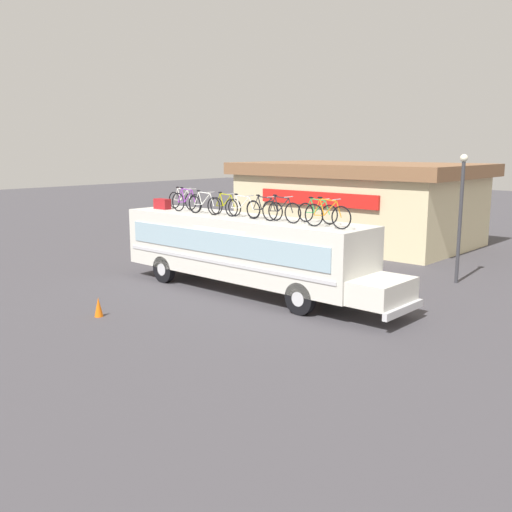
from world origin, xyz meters
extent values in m
plane|color=#423F44|center=(0.00, 0.00, 0.00)|extent=(120.00, 120.00, 0.00)
cube|color=silver|center=(0.00, 0.00, 1.71)|extent=(10.58, 2.37, 2.21)
cube|color=silver|center=(5.96, 0.00, 0.98)|extent=(1.35, 2.18, 0.75)
cube|color=#99B7C6|center=(0.00, -1.20, 1.96)|extent=(9.73, 0.04, 0.79)
cube|color=#99B7C6|center=(0.00, 1.20, 1.96)|extent=(9.73, 0.04, 0.79)
cube|color=silver|center=(0.00, -1.20, 1.27)|extent=(10.15, 0.03, 0.12)
cube|color=silver|center=(0.00, 1.20, 1.27)|extent=(10.15, 0.03, 0.12)
cube|color=silver|center=(6.70, 0.00, 0.53)|extent=(0.16, 2.25, 0.24)
cylinder|color=black|center=(3.60, -1.05, 0.54)|extent=(1.07, 0.28, 1.07)
cylinder|color=silver|center=(3.60, -1.05, 0.54)|extent=(0.48, 0.30, 0.48)
cylinder|color=black|center=(3.60, 1.05, 0.54)|extent=(1.07, 0.28, 1.07)
cylinder|color=silver|center=(3.60, 1.05, 0.54)|extent=(0.48, 0.30, 0.48)
cylinder|color=black|center=(-3.28, -1.05, 0.54)|extent=(1.07, 0.28, 1.07)
cylinder|color=silver|center=(-3.28, -1.05, 0.54)|extent=(0.48, 0.30, 0.48)
cylinder|color=black|center=(-3.28, 1.05, 0.54)|extent=(1.07, 0.28, 1.07)
cylinder|color=silver|center=(-3.28, 1.05, 0.54)|extent=(0.48, 0.30, 0.48)
cube|color=maroon|center=(-4.31, -0.21, 3.03)|extent=(0.75, 0.33, 0.43)
torus|color=black|center=(-4.17, 0.33, 3.16)|extent=(0.69, 0.04, 0.69)
torus|color=black|center=(-3.15, 0.33, 3.16)|extent=(0.69, 0.04, 0.69)
cylinder|color=white|center=(-3.87, 0.33, 3.42)|extent=(0.20, 0.04, 0.49)
cylinder|color=white|center=(-3.56, 0.33, 3.41)|extent=(0.47, 0.04, 0.48)
cylinder|color=white|center=(-3.64, 0.33, 3.65)|extent=(0.61, 0.04, 0.07)
cylinder|color=white|center=(-3.98, 0.33, 3.17)|extent=(0.39, 0.03, 0.05)
cylinder|color=white|center=(-4.06, 0.33, 3.41)|extent=(0.25, 0.03, 0.51)
cylinder|color=white|center=(-3.25, 0.33, 3.40)|extent=(0.21, 0.03, 0.48)
cylinder|color=silver|center=(-3.34, 0.33, 3.68)|extent=(0.03, 0.44, 0.03)
ellipsoid|color=black|center=(-3.95, 0.33, 3.70)|extent=(0.20, 0.08, 0.06)
torus|color=black|center=(-3.16, -0.32, 3.19)|extent=(0.74, 0.04, 0.74)
torus|color=black|center=(-2.14, -0.32, 3.19)|extent=(0.74, 0.04, 0.74)
cylinder|color=purple|center=(-2.86, -0.32, 3.47)|extent=(0.20, 0.04, 0.53)
cylinder|color=purple|center=(-2.55, -0.32, 3.45)|extent=(0.47, 0.04, 0.51)
cylinder|color=purple|center=(-2.63, -0.32, 3.71)|extent=(0.61, 0.04, 0.07)
cylinder|color=purple|center=(-2.97, -0.32, 3.20)|extent=(0.39, 0.03, 0.05)
cylinder|color=purple|center=(-3.05, -0.32, 3.46)|extent=(0.25, 0.03, 0.55)
cylinder|color=purple|center=(-2.23, -0.32, 3.44)|extent=(0.21, 0.03, 0.52)
cylinder|color=silver|center=(-2.33, -0.32, 3.74)|extent=(0.03, 0.44, 0.03)
ellipsoid|color=black|center=(-2.94, -0.32, 3.77)|extent=(0.20, 0.08, 0.06)
torus|color=black|center=(-2.16, -0.34, 3.16)|extent=(0.68, 0.04, 0.68)
torus|color=black|center=(-1.10, -0.34, 3.16)|extent=(0.68, 0.04, 0.68)
cylinder|color=white|center=(-1.84, -0.34, 3.42)|extent=(0.20, 0.04, 0.49)
cylinder|color=white|center=(-1.52, -0.34, 3.40)|extent=(0.49, 0.04, 0.47)
cylinder|color=white|center=(-1.61, -0.34, 3.64)|extent=(0.64, 0.04, 0.07)
cylinder|color=white|center=(-1.96, -0.34, 3.17)|extent=(0.41, 0.03, 0.05)
cylinder|color=white|center=(-2.04, -0.34, 3.41)|extent=(0.26, 0.03, 0.51)
cylinder|color=white|center=(-1.19, -0.34, 3.39)|extent=(0.22, 0.03, 0.48)
cylinder|color=silver|center=(-1.29, -0.34, 3.67)|extent=(0.03, 0.44, 0.03)
ellipsoid|color=black|center=(-1.93, -0.34, 3.69)|extent=(0.20, 0.08, 0.06)
torus|color=black|center=(-1.21, -0.09, 3.15)|extent=(0.66, 0.04, 0.66)
torus|color=black|center=(-0.24, -0.09, 3.15)|extent=(0.66, 0.04, 0.66)
cylinder|color=#B2B20C|center=(-0.92, -0.09, 3.39)|extent=(0.19, 0.04, 0.47)
cylinder|color=#B2B20C|center=(-0.63, -0.09, 3.38)|extent=(0.45, 0.04, 0.45)
cylinder|color=#B2B20C|center=(-0.71, -0.09, 3.61)|extent=(0.58, 0.04, 0.07)
cylinder|color=#B2B20C|center=(-1.03, -0.09, 3.16)|extent=(0.37, 0.03, 0.05)
cylinder|color=#B2B20C|center=(-1.11, -0.09, 3.38)|extent=(0.24, 0.03, 0.49)
cylinder|color=#B2B20C|center=(-0.33, -0.09, 3.37)|extent=(0.20, 0.03, 0.46)
cylinder|color=silver|center=(-0.42, -0.09, 3.64)|extent=(0.03, 0.44, 0.03)
ellipsoid|color=black|center=(-1.00, -0.09, 3.66)|extent=(0.20, 0.08, 0.06)
torus|color=black|center=(-0.28, -0.22, 3.14)|extent=(0.65, 0.04, 0.65)
torus|color=black|center=(0.81, -0.22, 3.14)|extent=(0.65, 0.04, 0.65)
cylinder|color=white|center=(0.05, -0.22, 3.39)|extent=(0.21, 0.04, 0.46)
cylinder|color=white|center=(0.37, -0.22, 3.37)|extent=(0.51, 0.04, 0.45)
cylinder|color=white|center=(0.29, -0.22, 3.60)|extent=(0.66, 0.04, 0.07)
cylinder|color=white|center=(-0.07, -0.22, 3.15)|extent=(0.42, 0.03, 0.05)
cylinder|color=white|center=(-0.16, -0.22, 3.38)|extent=(0.27, 0.03, 0.48)
cylinder|color=white|center=(0.71, -0.22, 3.36)|extent=(0.23, 0.03, 0.45)
cylinder|color=silver|center=(0.62, -0.22, 3.63)|extent=(0.03, 0.44, 0.03)
ellipsoid|color=black|center=(-0.04, -0.22, 3.65)|extent=(0.20, 0.08, 0.06)
torus|color=black|center=(0.68, -0.08, 3.15)|extent=(0.66, 0.04, 0.66)
torus|color=black|center=(1.72, -0.08, 3.15)|extent=(0.66, 0.04, 0.66)
cylinder|color=black|center=(0.99, -0.08, 3.39)|extent=(0.20, 0.04, 0.47)
cylinder|color=black|center=(1.31, -0.08, 3.38)|extent=(0.48, 0.04, 0.45)
cylinder|color=black|center=(1.22, -0.08, 3.60)|extent=(0.63, 0.04, 0.07)
cylinder|color=black|center=(0.88, -0.08, 3.16)|extent=(0.40, 0.03, 0.05)
cylinder|color=black|center=(0.79, -0.08, 3.38)|extent=(0.26, 0.03, 0.49)
cylinder|color=black|center=(1.63, -0.08, 3.37)|extent=(0.22, 0.03, 0.46)
cylinder|color=silver|center=(1.53, -0.08, 3.64)|extent=(0.03, 0.44, 0.03)
ellipsoid|color=black|center=(0.91, -0.08, 3.66)|extent=(0.20, 0.08, 0.06)
torus|color=black|center=(1.63, -0.27, 3.17)|extent=(0.71, 0.04, 0.71)
torus|color=black|center=(2.64, -0.27, 3.17)|extent=(0.71, 0.04, 0.71)
cylinder|color=black|center=(1.93, -0.27, 3.44)|extent=(0.20, 0.04, 0.50)
cylinder|color=black|center=(2.24, -0.27, 3.42)|extent=(0.47, 0.04, 0.49)
cylinder|color=black|center=(2.16, -0.27, 3.67)|extent=(0.61, 0.04, 0.07)
cylinder|color=black|center=(1.82, -0.27, 3.18)|extent=(0.38, 0.03, 0.05)
cylinder|color=black|center=(1.74, -0.27, 3.43)|extent=(0.25, 0.03, 0.52)
cylinder|color=black|center=(2.55, -0.27, 3.41)|extent=(0.21, 0.03, 0.49)
cylinder|color=silver|center=(2.46, -0.27, 3.70)|extent=(0.03, 0.44, 0.03)
ellipsoid|color=black|center=(1.85, -0.27, 3.72)|extent=(0.20, 0.08, 0.06)
torus|color=black|center=(2.71, 0.34, 3.15)|extent=(0.66, 0.04, 0.66)
torus|color=black|center=(3.70, 0.34, 3.15)|extent=(0.66, 0.04, 0.66)
cylinder|color=green|center=(3.01, 0.34, 3.40)|extent=(0.19, 0.04, 0.47)
cylinder|color=green|center=(3.31, 0.34, 3.38)|extent=(0.46, 0.04, 0.45)
cylinder|color=green|center=(3.23, 0.34, 3.61)|extent=(0.59, 0.04, 0.07)
cylinder|color=green|center=(2.90, 0.34, 3.16)|extent=(0.38, 0.03, 0.05)
cylinder|color=green|center=(2.82, 0.34, 3.39)|extent=(0.24, 0.03, 0.49)
cylinder|color=green|center=(3.61, 0.34, 3.37)|extent=(0.21, 0.03, 0.46)
cylinder|color=silver|center=(3.52, 0.34, 3.65)|extent=(0.03, 0.44, 0.03)
ellipsoid|color=black|center=(2.93, 0.34, 3.67)|extent=(0.20, 0.08, 0.06)
torus|color=black|center=(3.60, -0.39, 3.19)|extent=(0.74, 0.04, 0.74)
torus|color=black|center=(4.65, -0.39, 3.19)|extent=(0.74, 0.04, 0.74)
cylinder|color=orange|center=(3.91, -0.39, 3.46)|extent=(0.20, 0.04, 0.53)
cylinder|color=orange|center=(4.23, -0.39, 3.45)|extent=(0.49, 0.04, 0.51)
cylinder|color=orange|center=(4.14, -0.39, 3.71)|extent=(0.63, 0.04, 0.07)
cylinder|color=orange|center=(3.80, -0.39, 3.20)|extent=(0.40, 0.03, 0.05)
cylinder|color=orange|center=(3.71, -0.39, 3.45)|extent=(0.26, 0.03, 0.55)
cylinder|color=orange|center=(4.55, -0.39, 3.44)|extent=(0.22, 0.03, 0.51)
cylinder|color=silver|center=(4.46, -0.39, 3.74)|extent=(0.03, 0.44, 0.03)
ellipsoid|color=black|center=(3.83, -0.39, 3.76)|extent=(0.20, 0.08, 0.06)
cube|color=beige|center=(-3.05, 12.85, 1.90)|extent=(12.16, 7.68, 3.80)
cube|color=brown|center=(-3.05, 12.85, 4.14)|extent=(13.14, 8.30, 0.67)
cube|color=red|center=(-3.05, 8.91, 2.74)|extent=(7.30, 0.16, 0.70)
cone|color=orange|center=(-1.06, -5.54, 0.32)|extent=(0.28, 0.28, 0.63)
cylinder|color=#38383D|center=(5.50, 6.70, 2.42)|extent=(0.14, 0.14, 4.84)
sphere|color=#F2EDCC|center=(5.50, 6.70, 4.93)|extent=(0.30, 0.30, 0.30)
camera|label=1|loc=(14.66, -15.50, 5.32)|focal=40.74mm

